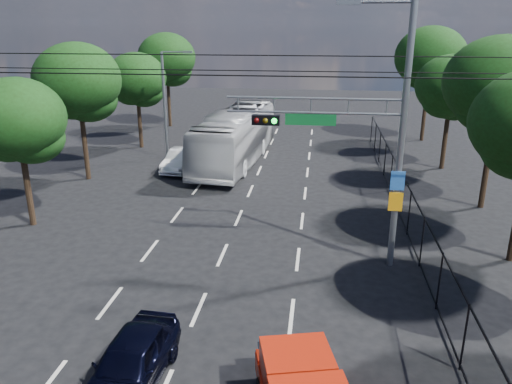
% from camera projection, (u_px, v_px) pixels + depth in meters
% --- Properties ---
extents(lane_markings, '(6.12, 38.00, 0.01)m').
position_uv_depth(lane_markings, '(245.00, 203.00, 25.47)').
color(lane_markings, beige).
rests_on(lane_markings, ground).
extents(signal_mast, '(6.43, 0.39, 9.50)m').
position_uv_depth(signal_mast, '(367.00, 128.00, 17.50)').
color(signal_mast, slate).
rests_on(signal_mast, ground).
extents(streetlight_left, '(2.09, 0.22, 7.08)m').
position_uv_depth(streetlight_left, '(167.00, 100.00, 32.48)').
color(streetlight_left, slate).
rests_on(streetlight_left, ground).
extents(utility_wires, '(22.00, 5.04, 0.74)m').
position_uv_depth(utility_wires, '(223.00, 67.00, 18.29)').
color(utility_wires, black).
rests_on(utility_wires, ground).
extents(fence_right, '(0.06, 34.03, 2.00)m').
position_uv_depth(fence_right, '(405.00, 203.00, 22.50)').
color(fence_right, black).
rests_on(fence_right, ground).
extents(tree_right_c, '(5.10, 5.10, 8.29)m').
position_uv_depth(tree_right_c, '(499.00, 91.00, 23.15)').
color(tree_right_c, black).
rests_on(tree_right_c, ground).
extents(tree_right_d, '(4.32, 4.32, 7.02)m').
position_uv_depth(tree_right_d, '(451.00, 91.00, 30.05)').
color(tree_right_d, black).
rests_on(tree_right_d, ground).
extents(tree_right_e, '(5.28, 5.28, 8.58)m').
position_uv_depth(tree_right_e, '(430.00, 62.00, 37.18)').
color(tree_right_e, black).
rests_on(tree_right_e, ground).
extents(tree_left_b, '(4.08, 4.08, 6.63)m').
position_uv_depth(tree_left_b, '(19.00, 125.00, 21.38)').
color(tree_left_b, black).
rests_on(tree_left_b, ground).
extents(tree_left_c, '(4.80, 4.80, 7.80)m').
position_uv_depth(tree_left_c, '(79.00, 86.00, 27.76)').
color(tree_left_c, black).
rests_on(tree_left_c, ground).
extents(tree_left_d, '(4.20, 4.20, 6.83)m').
position_uv_depth(tree_left_d, '(137.00, 82.00, 35.44)').
color(tree_left_d, black).
rests_on(tree_left_d, ground).
extents(tree_left_e, '(4.92, 4.92, 7.99)m').
position_uv_depth(tree_left_e, '(167.00, 62.00, 42.71)').
color(tree_left_e, black).
rests_on(tree_left_e, ground).
extents(navy_hatchback, '(1.79, 4.02, 1.34)m').
position_uv_depth(navy_hatchback, '(131.00, 362.00, 12.53)').
color(navy_hatchback, black).
rests_on(navy_hatchback, ground).
extents(white_bus, '(3.90, 12.48, 3.42)m').
position_uv_depth(white_bus, '(236.00, 137.00, 32.41)').
color(white_bus, silver).
rests_on(white_bus, ground).
extents(white_van, '(1.68, 4.15, 1.34)m').
position_uv_depth(white_van, '(181.00, 160.00, 30.99)').
color(white_van, silver).
rests_on(white_van, ground).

